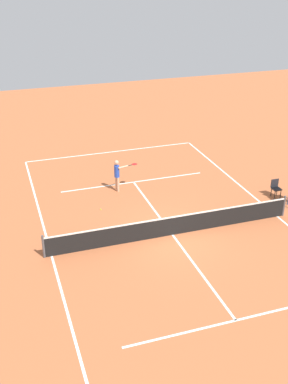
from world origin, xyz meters
name	(u,v)px	position (x,y,z in m)	size (l,w,h in m)	color
ground_plane	(173,235)	(0.00, 0.00, 0.00)	(60.00, 60.00, 0.00)	#B76038
court_lines	(173,235)	(0.00, 0.00, 0.00)	(11.16, 22.11, 0.01)	white
tennis_net	(173,225)	(0.00, 0.00, 0.50)	(11.76, 0.10, 1.07)	#4C4C51
player_serving	(118,173)	(1.13, -5.26, 1.08)	(1.35, 0.47, 1.79)	#D8A884
tennis_ball	(101,209)	(2.57, -3.38, 0.03)	(0.07, 0.07, 0.07)	#CCE033
courtside_chair_mid	(276,187)	(-6.61, -1.95, 0.53)	(0.44, 0.46, 0.95)	#262626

